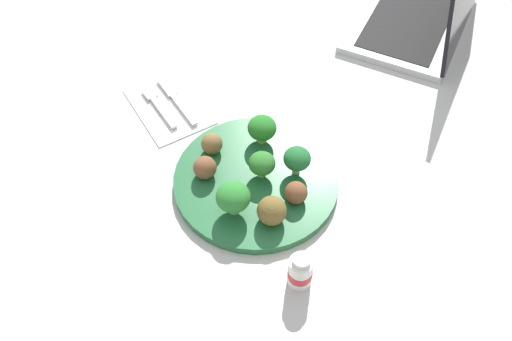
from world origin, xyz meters
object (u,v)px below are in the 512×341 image
(knife, at_px, (176,99))
(laptop, at_px, (425,12))
(meatball_far_rim, at_px, (296,193))
(broccoli_floret_mid_right, at_px, (261,163))
(napkin, at_px, (169,106))
(meatball_center, at_px, (272,211))
(plate, at_px, (256,181))
(fork, at_px, (158,105))
(broccoli_floret_center, at_px, (262,128))
(meatball_front_left, at_px, (205,168))
(meatball_mid_right, at_px, (212,144))
(broccoli_floret_near_rim, at_px, (233,197))
(broccoli_floret_front_right, at_px, (297,159))
(yogurt_bottle, at_px, (300,271))

(knife, height_order, laptop, laptop)
(meatball_far_rim, xyz_separation_m, knife, (0.32, 0.05, -0.03))
(broccoli_floret_mid_right, relative_size, napkin, 0.29)
(meatball_center, relative_size, knife, 0.33)
(plate, bearing_deg, napkin, 9.22)
(fork, bearing_deg, broccoli_floret_center, -149.11)
(meatball_front_left, relative_size, meatball_mid_right, 1.06)
(meatball_center, height_order, laptop, laptop)
(plate, relative_size, meatball_mid_right, 7.47)
(broccoli_floret_center, relative_size, broccoli_floret_near_rim, 0.89)
(meatball_far_rim, relative_size, meatball_center, 0.79)
(broccoli_floret_mid_right, height_order, meatball_center, broccoli_floret_mid_right)
(broccoli_floret_near_rim, bearing_deg, meatball_far_rim, -110.55)
(broccoli_floret_mid_right, distance_m, laptop, 0.54)
(broccoli_floret_mid_right, height_order, laptop, laptop)
(meatball_front_left, distance_m, meatball_mid_right, 0.05)
(broccoli_floret_center, height_order, fork, broccoli_floret_center)
(meatball_center, bearing_deg, broccoli_floret_center, -28.21)
(broccoli_floret_front_right, bearing_deg, meatball_far_rim, 143.46)
(plate, bearing_deg, broccoli_floret_mid_right, -79.31)
(meatball_front_left, height_order, meatball_center, meatball_center)
(broccoli_floret_front_right, height_order, knife, broccoli_floret_front_right)
(broccoli_floret_mid_right, bearing_deg, napkin, 11.99)
(broccoli_floret_front_right, distance_m, laptop, 0.50)
(broccoli_floret_front_right, distance_m, fork, 0.31)
(broccoli_floret_front_right, bearing_deg, broccoli_floret_mid_right, 61.19)
(knife, bearing_deg, plate, -175.10)
(napkin, bearing_deg, broccoli_floret_center, -152.23)
(meatball_front_left, relative_size, fork, 0.33)
(broccoli_floret_mid_right, relative_size, meatball_center, 1.03)
(meatball_far_rim, bearing_deg, knife, 9.04)
(meatball_center, height_order, napkin, meatball_center)
(meatball_front_left, xyz_separation_m, meatball_mid_right, (0.04, -0.04, -0.00))
(meatball_far_rim, bearing_deg, broccoli_floret_near_rim, 69.45)
(plate, relative_size, knife, 1.93)
(broccoli_floret_front_right, xyz_separation_m, meatball_mid_right, (0.12, 0.10, -0.02))
(broccoli_floret_front_right, xyz_separation_m, fork, (0.28, 0.12, -0.04))
(broccoli_floret_center, distance_m, meatball_mid_right, 0.09)
(meatball_far_rim, distance_m, yogurt_bottle, 0.14)
(fork, height_order, yogurt_bottle, yogurt_bottle)
(broccoli_floret_near_rim, relative_size, laptop, 0.16)
(meatball_center, distance_m, fork, 0.34)
(broccoli_floret_mid_right, distance_m, meatball_center, 0.09)
(meatball_mid_right, relative_size, meatball_center, 0.78)
(broccoli_floret_near_rim, bearing_deg, meatball_front_left, 1.20)
(broccoli_floret_mid_right, xyz_separation_m, meatball_center, (-0.09, 0.04, -0.01))
(plate, distance_m, broccoli_floret_mid_right, 0.04)
(broccoli_floret_center, relative_size, laptop, 0.14)
(fork, bearing_deg, broccoli_floret_near_rim, 178.22)
(meatball_center, bearing_deg, broccoli_floret_near_rim, 41.88)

